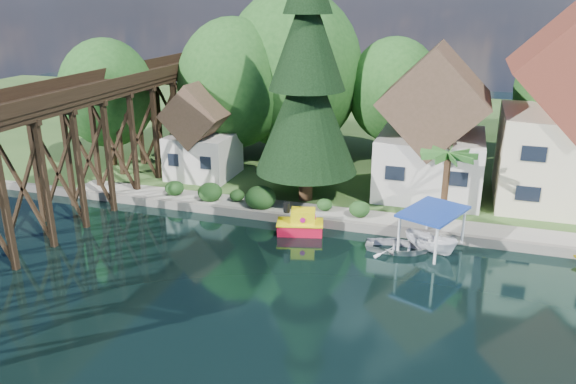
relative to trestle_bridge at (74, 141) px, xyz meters
The scene contains 15 objects.
ground 17.64m from the trestle_bridge, 17.91° to the right, with size 140.00×140.00×0.00m, color black.
bank 33.36m from the trestle_bridge, 60.97° to the left, with size 140.00×52.00×0.50m, color #2A471C.
seawall 20.82m from the trestle_bridge, ahead, with size 60.00×0.40×0.62m, color slate.
promenade 22.90m from the trestle_bridge, 10.63° to the left, with size 50.00×2.60×0.06m, color gray.
trestle_bridge is the anchor object (origin of this frame).
house_left 25.42m from the trestle_bridge, 25.21° to the left, with size 7.64×8.64×11.02m.
house_center 33.96m from the trestle_bridge, 19.49° to the left, with size 8.65×9.18×13.89m.
shed 10.69m from the trestle_bridge, 61.81° to the left, with size 5.09×5.40×7.85m.
bg_trees 23.48m from the trestle_bridge, 43.41° to the left, with size 49.90×13.30×10.57m.
shrubs 12.79m from the trestle_bridge, 19.72° to the left, with size 15.76×2.47×1.70m.
conifer 16.37m from the trestle_bridge, 23.69° to the left, with size 7.32×7.32×18.01m.
palm_tree 24.91m from the trestle_bridge, 11.69° to the left, with size 3.96×3.96×5.03m.
tugboat 16.42m from the trestle_bridge, ahead, with size 3.29×2.30×2.17m.
boat_white_a 22.65m from the trestle_bridge, ahead, with size 2.81×3.93×0.81m, color white.
boat_canopy 24.32m from the trestle_bridge, ahead, with size 4.28×4.99×2.70m.
Camera 1 is at (9.07, -25.76, 14.76)m, focal length 35.00 mm.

